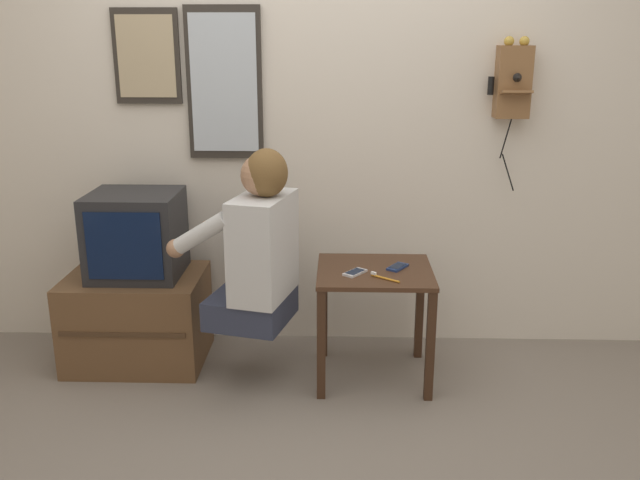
# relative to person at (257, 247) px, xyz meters

# --- Properties ---
(ground_plane) EXTENTS (14.00, 14.00, 0.00)m
(ground_plane) POSITION_rel_person_xyz_m (0.22, -0.70, -0.71)
(ground_plane) COLOR slate
(wall_back) EXTENTS (6.80, 0.05, 2.55)m
(wall_back) POSITION_rel_person_xyz_m (0.22, 0.56, 0.57)
(wall_back) COLOR beige
(wall_back) RESTS_ON ground_plane
(side_table) EXTENTS (0.56, 0.50, 0.57)m
(side_table) POSITION_rel_person_xyz_m (0.56, 0.08, -0.25)
(side_table) COLOR #422819
(side_table) RESTS_ON ground_plane
(person) EXTENTS (0.60, 0.52, 0.85)m
(person) POSITION_rel_person_xyz_m (0.00, 0.00, 0.00)
(person) COLOR #2D3347
(person) RESTS_ON ground_plane
(tv_stand) EXTENTS (0.69, 0.52, 0.48)m
(tv_stand) POSITION_rel_person_xyz_m (-0.67, 0.22, -0.47)
(tv_stand) COLOR brown
(tv_stand) RESTS_ON ground_plane
(television) EXTENTS (0.45, 0.41, 0.43)m
(television) POSITION_rel_person_xyz_m (-0.65, 0.24, -0.02)
(television) COLOR #232326
(television) RESTS_ON tv_stand
(wall_phone_antique) EXTENTS (0.21, 0.18, 0.77)m
(wall_phone_antique) POSITION_rel_person_xyz_m (1.25, 0.48, 0.73)
(wall_phone_antique) COLOR brown
(framed_picture) EXTENTS (0.34, 0.03, 0.47)m
(framed_picture) POSITION_rel_person_xyz_m (-0.61, 0.52, 0.85)
(framed_picture) COLOR #2D2823
(wall_mirror) EXTENTS (0.39, 0.03, 0.77)m
(wall_mirror) POSITION_rel_person_xyz_m (-0.21, 0.52, 0.72)
(wall_mirror) COLOR #2D2823
(cell_phone_held) EXTENTS (0.12, 0.14, 0.01)m
(cell_phone_held) POSITION_rel_person_xyz_m (0.46, 0.02, -0.13)
(cell_phone_held) COLOR silver
(cell_phone_held) RESTS_ON side_table
(cell_phone_spare) EXTENTS (0.12, 0.14, 0.01)m
(cell_phone_spare) POSITION_rel_person_xyz_m (0.67, 0.10, -0.13)
(cell_phone_spare) COLOR navy
(cell_phone_spare) RESTS_ON side_table
(toothbrush) EXTENTS (0.13, 0.10, 0.02)m
(toothbrush) POSITION_rel_person_xyz_m (0.59, -0.05, -0.13)
(toothbrush) COLOR orange
(toothbrush) RESTS_ON side_table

